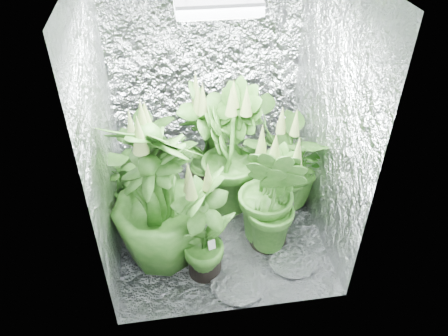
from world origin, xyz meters
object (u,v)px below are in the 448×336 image
object	(u,v)px
plant_d	(157,195)
circulation_fan	(284,195)
plant_a	(145,169)
plant_f	(203,226)
plant_g	(272,196)
grow_lamp	(217,5)
plant_e	(288,160)
plant_b	(206,144)
plant_c	(230,152)

from	to	relation	value
plant_d	circulation_fan	size ratio (longest dim) A/B	3.28
plant_a	plant_f	distance (m)	0.79
plant_g	plant_d	bearing A→B (deg)	-178.29
plant_a	plant_g	world-z (taller)	plant_g
grow_lamp	plant_d	bearing A→B (deg)	-153.08
plant_d	plant_g	bearing A→B (deg)	1.71
plant_d	plant_e	distance (m)	1.17
plant_b	plant_c	xyz separation A→B (m)	(0.17, -0.20, 0.04)
plant_c	plant_g	size ratio (longest dim) A/B	1.11
plant_g	circulation_fan	xyz separation A→B (m)	(0.21, 0.34, -0.32)
plant_e	plant_f	bearing A→B (deg)	-140.02
plant_d	circulation_fan	world-z (taller)	plant_d
plant_f	circulation_fan	world-z (taller)	plant_f
plant_d	plant_f	distance (m)	0.38
plant_b	plant_d	xyz separation A→B (m)	(-0.42, -0.74, 0.11)
plant_a	plant_e	size ratio (longest dim) A/B	0.92
plant_f	plant_g	distance (m)	0.58
plant_d	plant_c	bearing A→B (deg)	42.07
plant_d	plant_f	world-z (taller)	plant_d
plant_f	plant_g	size ratio (longest dim) A/B	0.95
plant_a	circulation_fan	xyz separation A→B (m)	(1.14, -0.12, -0.33)
plant_d	plant_g	distance (m)	0.84
plant_b	plant_g	world-z (taller)	plant_b
grow_lamp	plant_e	world-z (taller)	grow_lamp
plant_d	plant_g	xyz separation A→B (m)	(0.83, 0.02, -0.13)
plant_e	plant_d	bearing A→B (deg)	-157.13
plant_f	circulation_fan	bearing A→B (deg)	36.98
plant_a	plant_c	world-z (taller)	plant_c
plant_f	plant_g	xyz separation A→B (m)	(0.53, 0.22, 0.02)
plant_c	plant_d	size ratio (longest dim) A/B	0.90
grow_lamp	plant_b	size ratio (longest dim) A/B	0.45
grow_lamp	plant_d	distance (m)	1.31
plant_c	plant_d	distance (m)	0.81
plant_f	plant_d	bearing A→B (deg)	146.02
plant_d	plant_e	bearing A→B (deg)	22.87
grow_lamp	plant_b	xyz separation A→B (m)	(-0.04, 0.50, -1.32)
grow_lamp	plant_a	xyz separation A→B (m)	(-0.56, 0.25, -1.33)
plant_b	plant_f	bearing A→B (deg)	-97.83
grow_lamp	plant_d	world-z (taller)	grow_lamp
grow_lamp	plant_f	size ratio (longest dim) A/B	0.49
grow_lamp	plant_b	bearing A→B (deg)	94.61
grow_lamp	plant_e	size ratio (longest dim) A/B	0.44
circulation_fan	plant_g	bearing A→B (deg)	-141.59
plant_f	plant_c	bearing A→B (deg)	67.75
plant_c	plant_e	xyz separation A→B (m)	(0.47, -0.09, -0.08)
plant_e	plant_f	distance (m)	1.01
plant_a	plant_d	xyz separation A→B (m)	(0.10, -0.48, 0.12)
plant_b	circulation_fan	distance (m)	0.80
grow_lamp	plant_e	distance (m)	1.50
plant_b	plant_f	size ratio (longest dim) A/B	1.10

